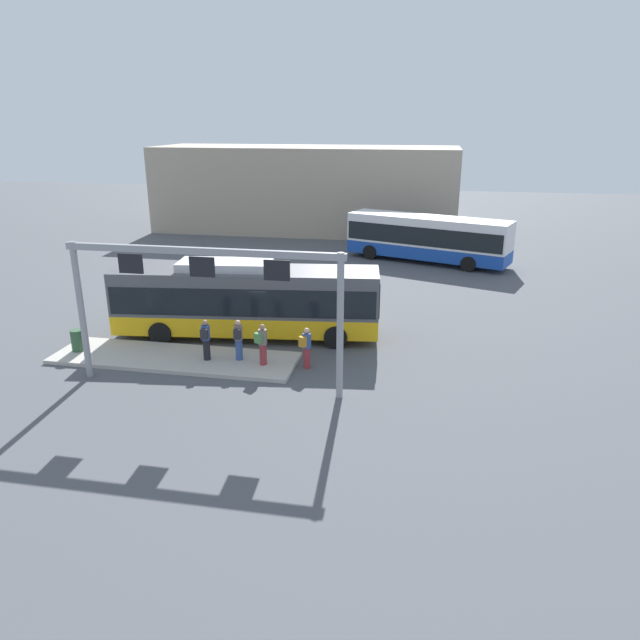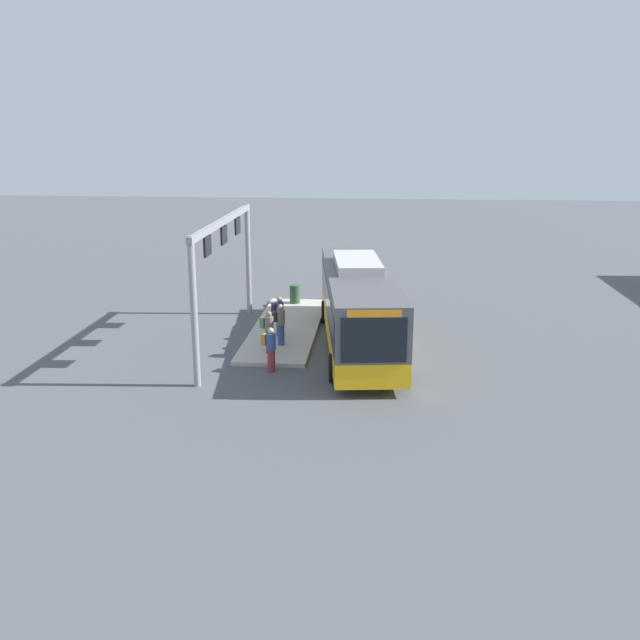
% 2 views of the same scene
% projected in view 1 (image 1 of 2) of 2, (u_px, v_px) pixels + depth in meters
% --- Properties ---
extents(ground_plane, '(120.00, 120.00, 0.00)m').
position_uv_depth(ground_plane, '(248.00, 336.00, 26.67)').
color(ground_plane, '#4C4F54').
extents(platform_curb, '(10.00, 2.80, 0.16)m').
position_uv_depth(platform_curb, '(175.00, 358.00, 24.01)').
color(platform_curb, '#B2ADA3').
rests_on(platform_curb, ground).
extents(bus_main, '(11.85, 3.90, 3.46)m').
position_uv_depth(bus_main, '(246.00, 298.00, 26.09)').
color(bus_main, '#EAAD14').
rests_on(bus_main, ground).
extents(bus_background_left, '(11.20, 6.12, 3.10)m').
position_uv_depth(bus_background_left, '(428.00, 236.00, 39.94)').
color(bus_background_left, '#1947AD').
rests_on(bus_background_left, ground).
extents(person_boarding, '(0.51, 0.60, 1.67)m').
position_uv_depth(person_boarding, '(306.00, 347.00, 22.97)').
color(person_boarding, maroon).
rests_on(person_boarding, ground).
extents(person_waiting_near, '(0.50, 0.60, 1.67)m').
position_uv_depth(person_waiting_near, '(262.00, 343.00, 22.90)').
color(person_waiting_near, maroon).
rests_on(person_waiting_near, platform_curb).
extents(person_waiting_mid, '(0.39, 0.56, 1.67)m').
position_uv_depth(person_waiting_mid, '(238.00, 339.00, 23.36)').
color(person_waiting_mid, '#334C8C').
rests_on(person_waiting_mid, platform_curb).
extents(person_waiting_far, '(0.38, 0.56, 1.67)m').
position_uv_depth(person_waiting_far, '(206.00, 339.00, 23.36)').
color(person_waiting_far, black).
rests_on(person_waiting_far, platform_curb).
extents(platform_sign_gantry, '(10.04, 0.24, 5.20)m').
position_uv_depth(platform_sign_gantry, '(203.00, 287.00, 20.46)').
color(platform_sign_gantry, gray).
rests_on(platform_sign_gantry, ground).
extents(station_building, '(25.62, 8.00, 7.11)m').
position_uv_depth(station_building, '(306.00, 189.00, 51.01)').
color(station_building, tan).
rests_on(station_building, ground).
extents(trash_bin, '(0.52, 0.52, 0.90)m').
position_uv_depth(trash_bin, '(78.00, 340.00, 24.47)').
color(trash_bin, '#2D5133').
rests_on(trash_bin, platform_curb).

